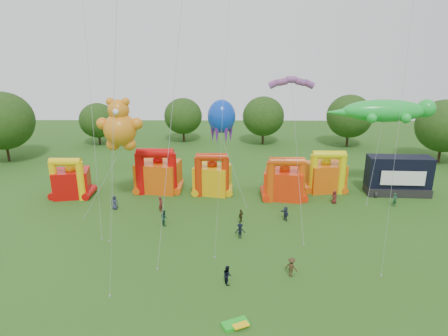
{
  "coord_description": "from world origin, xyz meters",
  "views": [
    {
      "loc": [
        0.97,
        -23.26,
        20.44
      ],
      "look_at": [
        0.53,
        18.0,
        7.02
      ],
      "focal_mm": 32.0,
      "sensor_mm": 36.0,
      "label": 1
    }
  ],
  "objects_px": {
    "teddy_bear_kite": "(110,158)",
    "octopus_kite": "(229,152)",
    "spectator_0": "(115,202)",
    "spectator_4": "(241,216)",
    "gecko_kite": "(380,136)",
    "stage_trailer": "(398,176)",
    "bouncy_castle_0": "(71,181)",
    "bouncy_castle_2": "(212,177)"
  },
  "relations": [
    {
      "from": "teddy_bear_kite",
      "to": "octopus_kite",
      "type": "xyz_separation_m",
      "value": [
        14.45,
        3.04,
        -0.06
      ]
    },
    {
      "from": "spectator_0",
      "to": "spectator_4",
      "type": "distance_m",
      "value": 16.12
    },
    {
      "from": "gecko_kite",
      "to": "spectator_4",
      "type": "bearing_deg",
      "value": -154.46
    },
    {
      "from": "stage_trailer",
      "to": "teddy_bear_kite",
      "type": "relative_size",
      "value": 0.61
    },
    {
      "from": "octopus_kite",
      "to": "spectator_4",
      "type": "relative_size",
      "value": 8.1
    },
    {
      "from": "bouncy_castle_0",
      "to": "teddy_bear_kite",
      "type": "relative_size",
      "value": 0.41
    },
    {
      "from": "gecko_kite",
      "to": "stage_trailer",
      "type": "bearing_deg",
      "value": 9.18
    },
    {
      "from": "teddy_bear_kite",
      "to": "spectator_4",
      "type": "relative_size",
      "value": 8.52
    },
    {
      "from": "bouncy_castle_2",
      "to": "teddy_bear_kite",
      "type": "bearing_deg",
      "value": -155.61
    },
    {
      "from": "bouncy_castle_0",
      "to": "octopus_kite",
      "type": "bearing_deg",
      "value": -2.61
    },
    {
      "from": "bouncy_castle_2",
      "to": "octopus_kite",
      "type": "distance_m",
      "value": 5.43
    },
    {
      "from": "bouncy_castle_0",
      "to": "gecko_kite",
      "type": "bearing_deg",
      "value": 1.41
    },
    {
      "from": "stage_trailer",
      "to": "teddy_bear_kite",
      "type": "distance_m",
      "value": 38.16
    },
    {
      "from": "bouncy_castle_2",
      "to": "spectator_4",
      "type": "distance_m",
      "value": 10.06
    },
    {
      "from": "octopus_kite",
      "to": "spectator_0",
      "type": "height_order",
      "value": "octopus_kite"
    },
    {
      "from": "bouncy_castle_2",
      "to": "stage_trailer",
      "type": "distance_m",
      "value": 25.44
    },
    {
      "from": "teddy_bear_kite",
      "to": "octopus_kite",
      "type": "relative_size",
      "value": 1.05
    },
    {
      "from": "teddy_bear_kite",
      "to": "stage_trailer",
      "type": "bearing_deg",
      "value": 8.43
    },
    {
      "from": "bouncy_castle_2",
      "to": "stage_trailer",
      "type": "relative_size",
      "value": 0.71
    },
    {
      "from": "stage_trailer",
      "to": "spectator_0",
      "type": "height_order",
      "value": "stage_trailer"
    },
    {
      "from": "teddy_bear_kite",
      "to": "spectator_4",
      "type": "xyz_separation_m",
      "value": [
        15.79,
        -3.75,
        -5.8
      ]
    },
    {
      "from": "gecko_kite",
      "to": "octopus_kite",
      "type": "height_order",
      "value": "octopus_kite"
    },
    {
      "from": "stage_trailer",
      "to": "octopus_kite",
      "type": "height_order",
      "value": "octopus_kite"
    },
    {
      "from": "bouncy_castle_0",
      "to": "spectator_0",
      "type": "height_order",
      "value": "bouncy_castle_0"
    },
    {
      "from": "bouncy_castle_2",
      "to": "octopus_kite",
      "type": "xyz_separation_m",
      "value": [
        2.34,
        -2.45,
        4.24
      ]
    },
    {
      "from": "stage_trailer",
      "to": "octopus_kite",
      "type": "xyz_separation_m",
      "value": [
        -23.09,
        -2.52,
        3.98
      ]
    },
    {
      "from": "gecko_kite",
      "to": "spectator_4",
      "type": "xyz_separation_m",
      "value": [
        -18.34,
        -8.76,
        -7.45
      ]
    },
    {
      "from": "spectator_0",
      "to": "spectator_4",
      "type": "height_order",
      "value": "spectator_0"
    },
    {
      "from": "bouncy_castle_2",
      "to": "gecko_kite",
      "type": "relative_size",
      "value": 0.42
    },
    {
      "from": "octopus_kite",
      "to": "spectator_0",
      "type": "xyz_separation_m",
      "value": [
        -14.37,
        -3.22,
        -5.64
      ]
    },
    {
      "from": "spectator_0",
      "to": "gecko_kite",
      "type": "bearing_deg",
      "value": -10.31
    },
    {
      "from": "bouncy_castle_2",
      "to": "teddy_bear_kite",
      "type": "xyz_separation_m",
      "value": [
        -12.1,
        -5.49,
        4.3
      ]
    },
    {
      "from": "octopus_kite",
      "to": "spectator_4",
      "type": "height_order",
      "value": "octopus_kite"
    },
    {
      "from": "bouncy_castle_2",
      "to": "bouncy_castle_0",
      "type": "bearing_deg",
      "value": -175.53
    },
    {
      "from": "stage_trailer",
      "to": "spectator_4",
      "type": "height_order",
      "value": "stage_trailer"
    },
    {
      "from": "stage_trailer",
      "to": "spectator_0",
      "type": "relative_size",
      "value": 4.69
    },
    {
      "from": "gecko_kite",
      "to": "spectator_0",
      "type": "relative_size",
      "value": 7.91
    },
    {
      "from": "octopus_kite",
      "to": "spectator_0",
      "type": "bearing_deg",
      "value": -167.37
    },
    {
      "from": "bouncy_castle_0",
      "to": "bouncy_castle_2",
      "type": "distance_m",
      "value": 18.98
    },
    {
      "from": "stage_trailer",
      "to": "gecko_kite",
      "type": "xyz_separation_m",
      "value": [
        -3.41,
        -0.55,
        5.69
      ]
    },
    {
      "from": "gecko_kite",
      "to": "spectator_0",
      "type": "height_order",
      "value": "gecko_kite"
    },
    {
      "from": "spectator_4",
      "to": "stage_trailer",
      "type": "bearing_deg",
      "value": 147.44
    }
  ]
}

